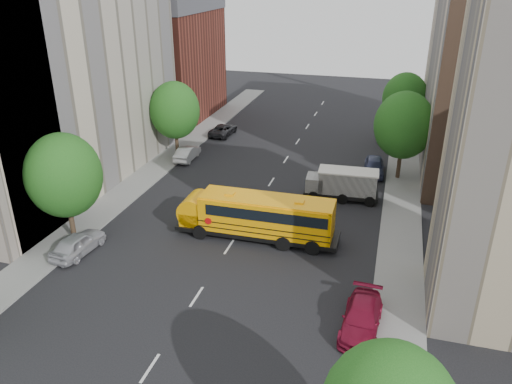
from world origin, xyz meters
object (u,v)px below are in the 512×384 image
at_px(street_tree_2, 175,110).
at_px(street_tree_5, 405,98).
at_px(street_tree_4, 404,125).
at_px(safari_truck, 342,184).
at_px(parked_car_1, 187,153).
at_px(parked_car_5, 386,132).
at_px(parked_car_4, 374,166).
at_px(street_tree_1, 64,175).
at_px(parked_car_0, 78,243).
at_px(parked_car_2, 223,130).
at_px(school_bus, 256,214).
at_px(parked_car_3, 362,318).

xyz_separation_m(street_tree_2, street_tree_5, (22.00, 12.00, -0.12)).
height_order(street_tree_4, street_tree_5, street_tree_4).
relative_size(safari_truck, parked_car_1, 1.47).
bearing_deg(parked_car_5, parked_car_1, -145.68).
xyz_separation_m(street_tree_2, parked_car_4, (19.80, 0.54, -4.06)).
relative_size(street_tree_5, parked_car_4, 1.66).
relative_size(street_tree_1, parked_car_1, 1.88).
bearing_deg(street_tree_5, street_tree_2, -151.39).
bearing_deg(street_tree_2, parked_car_5, 30.06).
bearing_deg(parked_car_0, street_tree_2, -80.78).
bearing_deg(parked_car_4, street_tree_4, -17.59).
bearing_deg(safari_truck, parked_car_2, 134.98).
xyz_separation_m(school_bus, parked_car_4, (7.38, 14.71, -1.07)).
xyz_separation_m(street_tree_2, parked_car_5, (20.38, 11.79, -4.04)).
height_order(street_tree_4, parked_car_5, street_tree_4).
bearing_deg(parked_car_1, safari_truck, 160.11).
distance_m(school_bus, parked_car_4, 16.50).
xyz_separation_m(street_tree_2, safari_truck, (17.56, -5.87, -3.45)).
height_order(parked_car_1, parked_car_4, parked_car_4).
bearing_deg(parked_car_3, street_tree_1, 171.34).
height_order(safari_truck, parked_car_2, safari_truck).
xyz_separation_m(safari_truck, parked_car_1, (-16.16, 5.17, -0.68)).
bearing_deg(parked_car_1, parked_car_0, 87.90).
height_order(street_tree_1, safari_truck, street_tree_1).
xyz_separation_m(street_tree_1, safari_truck, (17.56, 12.13, -3.58)).
distance_m(school_bus, parked_car_5, 27.17).
height_order(safari_truck, parked_car_3, safari_truck).
distance_m(street_tree_2, parked_car_4, 20.22).
relative_size(street_tree_1, street_tree_5, 1.05).
bearing_deg(parked_car_3, parked_car_4, 94.98).
bearing_deg(parked_car_0, school_bus, -148.89).
bearing_deg(parked_car_1, parked_car_3, 129.56).
distance_m(parked_car_3, parked_car_4, 22.79).
height_order(school_bus, parked_car_5, school_bus).
height_order(street_tree_2, parked_car_1, street_tree_2).
distance_m(street_tree_5, parked_car_0, 37.87).
height_order(street_tree_1, street_tree_4, street_tree_4).
height_order(street_tree_1, parked_car_2, street_tree_1).
distance_m(street_tree_1, street_tree_5, 37.20).
relative_size(parked_car_0, parked_car_1, 1.05).
bearing_deg(street_tree_5, parked_car_4, -100.87).
relative_size(street_tree_1, parked_car_2, 1.68).
distance_m(street_tree_1, parked_car_2, 26.39).
relative_size(parked_car_0, parked_car_4, 0.98).
bearing_deg(parked_car_4, parked_car_2, 153.50).
bearing_deg(parked_car_3, parked_car_0, 174.98).
distance_m(street_tree_1, street_tree_4, 28.43).
relative_size(street_tree_2, street_tree_4, 0.95).
bearing_deg(street_tree_2, parked_car_0, -85.85).
bearing_deg(parked_car_3, parked_car_1, 134.68).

